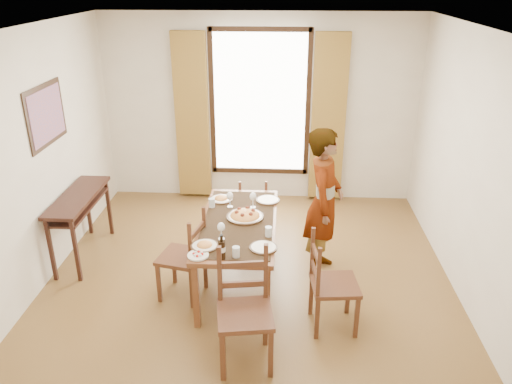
# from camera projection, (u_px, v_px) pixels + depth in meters

# --- Properties ---
(ground) EXTENTS (5.00, 5.00, 0.00)m
(ground) POSITION_uv_depth(u_px,v_px,m) (248.00, 288.00, 5.46)
(ground) COLOR #472D16
(ground) RESTS_ON ground
(room_shell) EXTENTS (4.60, 5.10, 2.74)m
(room_shell) POSITION_uv_depth(u_px,v_px,m) (248.00, 151.00, 4.95)
(room_shell) COLOR silver
(room_shell) RESTS_ON ground
(console_table) EXTENTS (0.38, 1.20, 0.80)m
(console_table) POSITION_uv_depth(u_px,v_px,m) (79.00, 204.00, 5.84)
(console_table) COLOR black
(console_table) RESTS_ON ground
(dining_table) EXTENTS (0.80, 1.69, 0.76)m
(dining_table) POSITION_uv_depth(u_px,v_px,m) (238.00, 228.00, 5.31)
(dining_table) COLOR brown
(dining_table) RESTS_ON ground
(chair_west) EXTENTS (0.52, 0.52, 0.98)m
(chair_west) POSITION_uv_depth(u_px,v_px,m) (185.00, 258.00, 5.17)
(chair_west) COLOR #59311D
(chair_west) RESTS_ON ground
(chair_north) EXTENTS (0.40, 0.40, 0.84)m
(chair_north) POSITION_uv_depth(u_px,v_px,m) (253.00, 210.00, 6.36)
(chair_north) COLOR #59311D
(chair_north) RESTS_ON ground
(chair_south) EXTENTS (0.53, 0.53, 1.06)m
(chair_south) POSITION_uv_depth(u_px,v_px,m) (245.00, 313.00, 4.28)
(chair_south) COLOR #59311D
(chair_south) RESTS_ON ground
(chair_east) EXTENTS (0.48, 0.48, 0.98)m
(chair_east) POSITION_uv_depth(u_px,v_px,m) (331.00, 286.00, 4.71)
(chair_east) COLOR #59311D
(chair_east) RESTS_ON ground
(man) EXTENTS (0.78, 0.65, 1.70)m
(man) POSITION_uv_depth(u_px,v_px,m) (324.00, 203.00, 5.48)
(man) COLOR #95979D
(man) RESTS_ON ground
(plate_sw) EXTENTS (0.27, 0.27, 0.05)m
(plate_sw) POSITION_uv_depth(u_px,v_px,m) (205.00, 244.00, 4.78)
(plate_sw) COLOR silver
(plate_sw) RESTS_ON dining_table
(plate_se) EXTENTS (0.27, 0.27, 0.05)m
(plate_se) POSITION_uv_depth(u_px,v_px,m) (263.00, 246.00, 4.75)
(plate_se) COLOR silver
(plate_se) RESTS_ON dining_table
(plate_nw) EXTENTS (0.27, 0.27, 0.05)m
(plate_nw) POSITION_uv_depth(u_px,v_px,m) (221.00, 198.00, 5.76)
(plate_nw) COLOR silver
(plate_nw) RESTS_ON dining_table
(plate_ne) EXTENTS (0.27, 0.27, 0.05)m
(plate_ne) POSITION_uv_depth(u_px,v_px,m) (268.00, 199.00, 5.74)
(plate_ne) COLOR silver
(plate_ne) RESTS_ON dining_table
(pasta_platter) EXTENTS (0.40, 0.40, 0.10)m
(pasta_platter) POSITION_uv_depth(u_px,v_px,m) (245.00, 214.00, 5.33)
(pasta_platter) COLOR #BA4217
(pasta_platter) RESTS_ON dining_table
(caprese_plate) EXTENTS (0.20, 0.20, 0.04)m
(caprese_plate) POSITION_uv_depth(u_px,v_px,m) (198.00, 254.00, 4.63)
(caprese_plate) COLOR silver
(caprese_plate) RESTS_ON dining_table
(wine_glass_a) EXTENTS (0.08, 0.08, 0.18)m
(wine_glass_a) POSITION_uv_depth(u_px,v_px,m) (221.00, 231.00, 4.89)
(wine_glass_a) COLOR white
(wine_glass_a) RESTS_ON dining_table
(wine_glass_b) EXTENTS (0.08, 0.08, 0.18)m
(wine_glass_b) POSITION_uv_depth(u_px,v_px,m) (253.00, 200.00, 5.55)
(wine_glass_b) COLOR white
(wine_glass_b) RESTS_ON dining_table
(wine_glass_c) EXTENTS (0.08, 0.08, 0.18)m
(wine_glass_c) POSITION_uv_depth(u_px,v_px,m) (230.00, 199.00, 5.56)
(wine_glass_c) COLOR white
(wine_glass_c) RESTS_ON dining_table
(tumbler_a) EXTENTS (0.07, 0.07, 0.10)m
(tumbler_a) POSITION_uv_depth(u_px,v_px,m) (268.00, 232.00, 4.97)
(tumbler_a) COLOR silver
(tumbler_a) RESTS_ON dining_table
(tumbler_b) EXTENTS (0.07, 0.07, 0.10)m
(tumbler_b) POSITION_uv_depth(u_px,v_px,m) (212.00, 203.00, 5.58)
(tumbler_b) COLOR silver
(tumbler_b) RESTS_ON dining_table
(tumbler_c) EXTENTS (0.07, 0.07, 0.10)m
(tumbler_c) POSITION_uv_depth(u_px,v_px,m) (236.00, 252.00, 4.61)
(tumbler_c) COLOR silver
(tumbler_c) RESTS_ON dining_table
(wine_bottle) EXTENTS (0.07, 0.07, 0.25)m
(wine_bottle) POSITION_uv_depth(u_px,v_px,m) (222.00, 247.00, 4.55)
(wine_bottle) COLOR black
(wine_bottle) RESTS_ON dining_table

